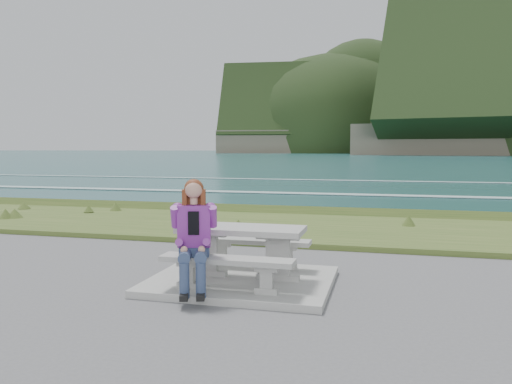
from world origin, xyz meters
The scene contains 8 objects.
concrete_slab centered at (0.00, 0.00, 0.05)m, with size 2.60×2.10×0.10m, color #9E9D99.
picnic_table centered at (0.00, 0.00, 0.68)m, with size 1.80×0.75×0.75m.
bench_landward centered at (0.00, -0.70, 0.45)m, with size 1.80×0.35×0.45m.
bench_seaward centered at (0.00, 0.70, 0.45)m, with size 1.80×0.35×0.45m.
grass_verge centered at (0.00, 5.00, 0.00)m, with size 160.00×4.50×0.22m, color #314D1D.
shore_drop centered at (0.00, 7.90, 0.00)m, with size 160.00×0.80×2.20m, color brown.
ocean centered at (0.00, 25.09, -1.74)m, with size 1600.00×1600.00×0.09m.
seated_woman centered at (-0.41, -0.83, 0.64)m, with size 0.62×0.83×1.47m.
Camera 1 is at (1.99, -6.84, 1.98)m, focal length 35.00 mm.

